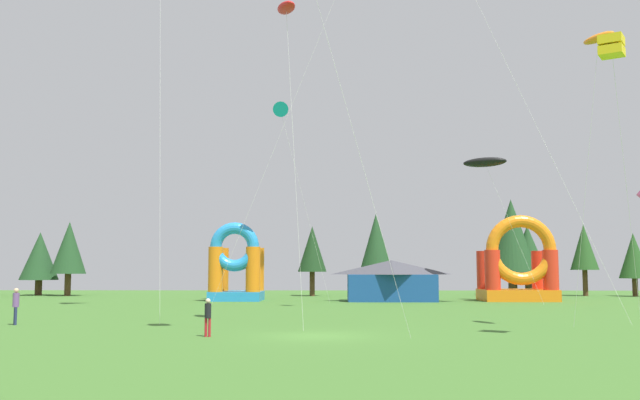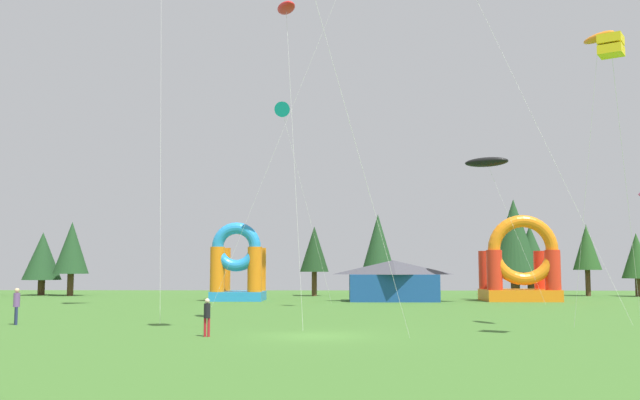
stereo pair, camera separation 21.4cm
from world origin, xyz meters
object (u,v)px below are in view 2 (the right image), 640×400
object	(u,v)px
kite_red_parafoil	(286,8)
kite_yellow_box	(611,46)
inflatable_yellow_castle	(238,270)
kite_teal_delta	(282,110)
inflatable_orange_dome	(521,270)
kite_orange_parafoil	(599,38)
person_far_side	(207,314)
kite_black_parafoil	(486,162)
person_left_edge	(17,303)
festival_tent	(393,281)

from	to	relation	value
kite_red_parafoil	kite_yellow_box	bearing A→B (deg)	-30.23
kite_red_parafoil	inflatable_yellow_castle	size ratio (longest dim) A/B	2.47
kite_teal_delta	inflatable_orange_dome	size ratio (longest dim) A/B	2.26
kite_orange_parafoil	person_far_side	world-z (taller)	kite_orange_parafoil
kite_black_parafoil	kite_orange_parafoil	distance (m)	24.60
kite_yellow_box	inflatable_orange_dome	xyz separation A→B (m)	(4.84, 33.58, -8.92)
kite_black_parafoil	kite_orange_parafoil	size ratio (longest dim) A/B	0.86
kite_red_parafoil	person_far_side	xyz separation A→B (m)	(-2.78, -5.91, -15.34)
kite_teal_delta	kite_red_parafoil	distance (m)	21.31
kite_red_parafoil	person_left_edge	xyz separation A→B (m)	(-13.48, -0.13, -15.18)
kite_red_parafoil	festival_tent	xyz separation A→B (m)	(7.40, 25.67, -14.52)
kite_teal_delta	kite_orange_parafoil	size ratio (longest dim) A/B	1.20
kite_yellow_box	inflatable_orange_dome	world-z (taller)	kite_yellow_box
person_far_side	inflatable_orange_dome	distance (m)	38.07
kite_yellow_box	kite_teal_delta	bearing A→B (deg)	117.95
kite_orange_parafoil	festival_tent	xyz separation A→B (m)	(-7.38, 28.95, -11.70)
inflatable_yellow_castle	kite_yellow_box	bearing A→B (deg)	-59.97
kite_black_parafoil	inflatable_orange_dome	distance (m)	10.44
kite_teal_delta	kite_red_parafoil	world-z (taller)	kite_red_parafoil
festival_tent	person_left_edge	bearing A→B (deg)	-128.99
kite_teal_delta	festival_tent	distance (m)	17.43
kite_black_parafoil	kite_red_parafoil	world-z (taller)	kite_red_parafoil
kite_red_parafoil	inflatable_orange_dome	world-z (taller)	kite_red_parafoil
kite_black_parafoil	inflatable_orange_dome	bearing A→B (deg)	50.76
kite_black_parafoil	inflatable_yellow_castle	size ratio (longest dim) A/B	1.75
person_far_side	kite_yellow_box	bearing A→B (deg)	172.68
kite_yellow_box	kite_orange_parafoil	bearing A→B (deg)	74.53
kite_yellow_box	festival_tent	distance (m)	35.48
person_left_edge	inflatable_yellow_castle	xyz separation A→B (m)	(7.39, 26.16, 1.58)
kite_black_parafoil	kite_teal_delta	xyz separation A→B (m)	(-16.62, -0.01, 4.43)
kite_red_parafoil	festival_tent	bearing A→B (deg)	73.92
kite_orange_parafoil	inflatable_orange_dome	world-z (taller)	kite_orange_parafoil
kite_orange_parafoil	inflatable_yellow_castle	distance (m)	37.56
kite_red_parafoil	inflatable_orange_dome	distance (m)	34.39
kite_black_parafoil	person_left_edge	world-z (taller)	kite_black_parafoil
person_far_side	festival_tent	xyz separation A→B (m)	(10.18, 31.58, 0.82)
person_far_side	festival_tent	world-z (taller)	festival_tent
kite_teal_delta	inflatable_yellow_castle	size ratio (longest dim) A/B	2.45
kite_orange_parafoil	inflatable_orange_dome	distance (m)	31.14
inflatable_orange_dome	person_left_edge	bearing A→B (deg)	-140.94
kite_teal_delta	person_left_edge	world-z (taller)	kite_teal_delta
kite_teal_delta	kite_orange_parafoil	xyz separation A→B (m)	(16.70, -24.50, -2.34)
kite_orange_parafoil	kite_red_parafoil	distance (m)	15.40
kite_red_parafoil	inflatable_orange_dome	xyz separation A→B (m)	(18.35, 25.71, -13.60)
person_far_side	inflatable_orange_dome	world-z (taller)	inflatable_orange_dome
kite_black_parafoil	inflatable_yellow_castle	bearing A→B (deg)	166.99
person_left_edge	inflatable_orange_dome	xyz separation A→B (m)	(31.83, 25.83, 1.58)
kite_yellow_box	kite_red_parafoil	size ratio (longest dim) A/B	0.72
kite_black_parafoil	kite_red_parafoil	xyz separation A→B (m)	(-14.69, -21.23, 4.91)
kite_yellow_box	kite_teal_delta	world-z (taller)	kite_teal_delta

